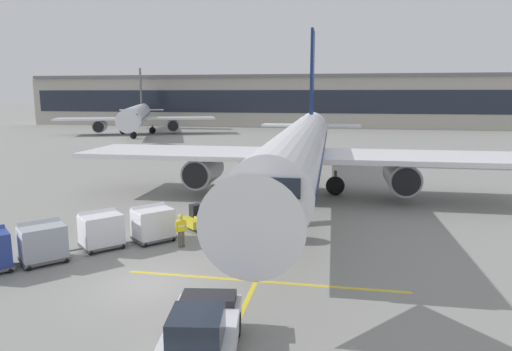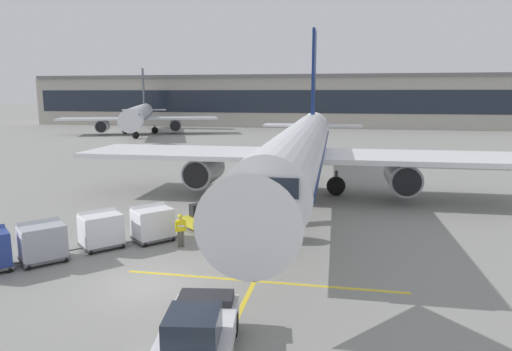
# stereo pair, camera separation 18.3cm
# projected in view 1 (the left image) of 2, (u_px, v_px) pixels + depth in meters

# --- Properties ---
(ground_plane) EXTENTS (600.00, 600.00, 0.00)m
(ground_plane) POSITION_uv_depth(u_px,v_px,m) (147.00, 285.00, 18.94)
(ground_plane) COLOR gray
(parked_airplane) EXTENTS (33.56, 43.13, 14.55)m
(parked_airplane) POSITION_uv_depth(u_px,v_px,m) (300.00, 149.00, 34.62)
(parked_airplane) COLOR white
(parked_airplane) RESTS_ON ground
(belt_loader) EXTENTS (4.46, 4.51, 3.45)m
(belt_loader) POSITION_uv_depth(u_px,v_px,m) (216.00, 211.00, 27.12)
(belt_loader) COLOR gold
(belt_loader) RESTS_ON ground
(baggage_cart_lead) EXTENTS (2.53, 2.56, 1.91)m
(baggage_cart_lead) POSITION_uv_depth(u_px,v_px,m) (153.00, 223.00, 24.38)
(baggage_cart_lead) COLOR #515156
(baggage_cart_lead) RESTS_ON ground
(baggage_cart_second) EXTENTS (2.53, 2.56, 1.91)m
(baggage_cart_second) POSITION_uv_depth(u_px,v_px,m) (101.00, 229.00, 23.23)
(baggage_cart_second) COLOR #515156
(baggage_cart_second) RESTS_ON ground
(baggage_cart_third) EXTENTS (2.53, 2.56, 1.91)m
(baggage_cart_third) POSITION_uv_depth(u_px,v_px,m) (42.00, 242.00, 21.30)
(baggage_cart_third) COLOR #515156
(baggage_cart_third) RESTS_ON ground
(pushback_tug) EXTENTS (2.72, 4.66, 1.83)m
(pushback_tug) POSITION_uv_depth(u_px,v_px,m) (201.00, 334.00, 13.46)
(pushback_tug) COLOR silver
(pushback_tug) RESTS_ON ground
(ground_crew_by_loader) EXTENTS (0.35, 0.55, 1.74)m
(ground_crew_by_loader) POSITION_uv_depth(u_px,v_px,m) (222.00, 211.00, 26.92)
(ground_crew_by_loader) COLOR #514C42
(ground_crew_by_loader) RESTS_ON ground
(ground_crew_by_carts) EXTENTS (0.49, 0.41, 1.74)m
(ground_crew_by_carts) POSITION_uv_depth(u_px,v_px,m) (181.00, 228.00, 23.39)
(ground_crew_by_carts) COLOR #514C42
(ground_crew_by_carts) RESTS_ON ground
(safety_cone_engine_keepout) EXTENTS (0.62, 0.62, 0.70)m
(safety_cone_engine_keepout) POSITION_uv_depth(u_px,v_px,m) (207.00, 199.00, 32.87)
(safety_cone_engine_keepout) COLOR black
(safety_cone_engine_keepout) RESTS_ON ground
(safety_cone_wingtip) EXTENTS (0.65, 0.65, 0.74)m
(safety_cone_wingtip) POSITION_uv_depth(u_px,v_px,m) (213.00, 188.00, 36.53)
(safety_cone_wingtip) COLOR black
(safety_cone_wingtip) RESTS_ON ground
(safety_cone_nose_mark) EXTENTS (0.68, 0.68, 0.77)m
(safety_cone_nose_mark) POSITION_uv_depth(u_px,v_px,m) (243.00, 189.00, 35.88)
(safety_cone_nose_mark) COLOR black
(safety_cone_nose_mark) RESTS_ON ground
(apron_guidance_line_lead_in) EXTENTS (0.20, 110.00, 0.01)m
(apron_guidance_line_lead_in) POSITION_uv_depth(u_px,v_px,m) (294.00, 198.00, 34.54)
(apron_guidance_line_lead_in) COLOR yellow
(apron_guidance_line_lead_in) RESTS_ON ground
(apron_guidance_line_stop_bar) EXTENTS (12.00, 0.20, 0.01)m
(apron_guidance_line_stop_bar) POSITION_uv_depth(u_px,v_px,m) (263.00, 282.00, 19.24)
(apron_guidance_line_stop_bar) COLOR yellow
(apron_guidance_line_stop_bar) RESTS_ON ground
(terminal_building) EXTENTS (114.37, 20.90, 12.03)m
(terminal_building) POSITION_uv_depth(u_px,v_px,m) (266.00, 101.00, 114.28)
(terminal_building) COLOR #A8A399
(terminal_building) RESTS_ON ground
(distant_airplane) EXTENTS (29.99, 38.22, 13.26)m
(distant_airplane) POSITION_uv_depth(u_px,v_px,m) (137.00, 116.00, 88.40)
(distant_airplane) COLOR silver
(distant_airplane) RESTS_ON ground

